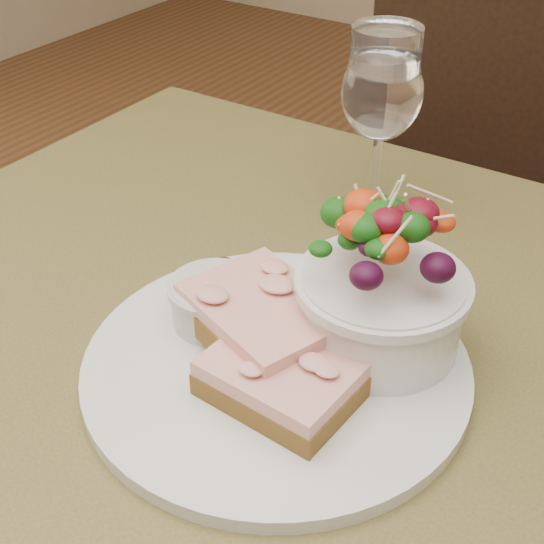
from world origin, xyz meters
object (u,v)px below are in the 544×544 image
Objects in this scene: cafe_table at (243,436)px; salad_bowl at (383,280)px; ramekin at (215,301)px; chair_far at (479,310)px; wine_glass at (382,98)px; sandwich_front at (280,379)px; dinner_plate at (276,366)px; sandwich_back at (265,318)px.

salad_bowl is (0.09, 0.05, 0.17)m from cafe_table.
ramekin is at bearing 170.41° from cafe_table.
wine_glass is at bearing 71.40° from chair_far.
ramekin is at bearing 69.83° from chair_far.
salad_bowl reaches higher than sandwich_front.
sandwich_back is (-0.02, 0.01, 0.03)m from dinner_plate.
chair_far is 0.88m from salad_bowl.
chair_far reaches higher than sandwich_front.
sandwich_front is 0.62× the size of wine_glass.
wine_glass is at bearing 117.94° from salad_bowl.
dinner_plate is at bearing -12.30° from sandwich_back.
cafe_table is 0.15m from sandwich_front.
ramekin is 0.39× the size of wine_glass.
sandwich_back is (0.03, -0.75, 0.49)m from chair_far.
dinner_plate is at bearing -132.06° from salad_bowl.
salad_bowl is 0.22m from wine_glass.
sandwich_back is (-0.04, 0.04, 0.01)m from sandwich_front.
ramekin is at bearing -94.56° from wine_glass.
chair_far is 7.09× the size of salad_bowl.
sandwich_back is 0.82× the size of wine_glass.
ramekin reaches higher than cafe_table.
cafe_table is 0.33m from wine_glass.
ramekin is at bearing 158.30° from sandwich_front.
sandwich_front is at bearing -109.27° from salad_bowl.
salad_bowl reaches higher than ramekin.
sandwich_front is at bearing -25.30° from sandwich_back.
ramekin is (-0.02, -0.75, 0.49)m from chair_far.
chair_far is at bearing 99.33° from sandwich_front.
salad_bowl is (0.05, 0.06, 0.07)m from dinner_plate.
dinner_plate is 2.70× the size of sandwich_front.
chair_far is 8.34× the size of sandwich_front.
sandwich_front is 0.30m from wine_glass.
sandwich_front is 1.58× the size of ramekin.
sandwich_front is at bearing -31.71° from cafe_table.
dinner_plate is 0.28m from wine_glass.
sandwich_front is at bearing -25.72° from ramekin.
sandwich_back reaches higher than cafe_table.
chair_far is at bearing 98.49° from salad_bowl.
salad_bowl is 0.73× the size of wine_glass.
cafe_table is 11.70× the size of ramekin.
ramekin is (-0.05, 0.00, -0.00)m from sandwich_back.
wine_glass is at bearing 85.44° from ramekin.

